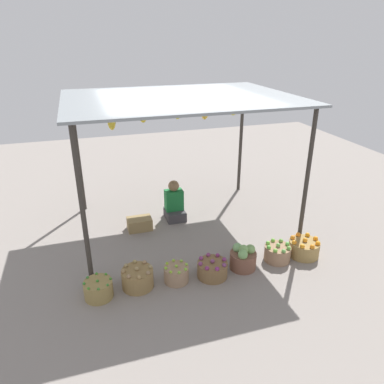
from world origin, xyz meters
The scene contains 11 objects.
ground_plane centered at (0.00, 0.00, 0.00)m, with size 14.00×14.00×0.00m, color gray.
market_stall_structure centered at (0.01, 0.02, 2.24)m, with size 3.75×2.82×2.39m.
vendor_person centered at (-0.06, 0.32, 0.30)m, with size 0.36×0.44×0.78m.
basket_green_chilies centered at (-1.65, -1.63, 0.13)m, with size 0.39×0.39×0.28m.
basket_potatoes centered at (-1.10, -1.56, 0.14)m, with size 0.45×0.45×0.33m.
basket_limes centered at (-0.54, -1.60, 0.12)m, with size 0.36×0.36×0.28m.
basket_purple_onions centered at (0.00, -1.65, 0.12)m, with size 0.45×0.45×0.29m.
basket_cabbages centered at (0.52, -1.59, 0.18)m, with size 0.41×0.41×0.40m.
basket_green_apples centered at (1.14, -1.56, 0.13)m, with size 0.41×0.41×0.30m.
basket_oranges centered at (1.62, -1.57, 0.14)m, with size 0.49×0.49×0.32m.
wooden_crate_near_vendor centered at (-0.79, 0.08, 0.11)m, with size 0.44×0.30×0.22m, color #93794C.
Camera 1 is at (-1.63, -5.82, 3.33)m, focal length 33.88 mm.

